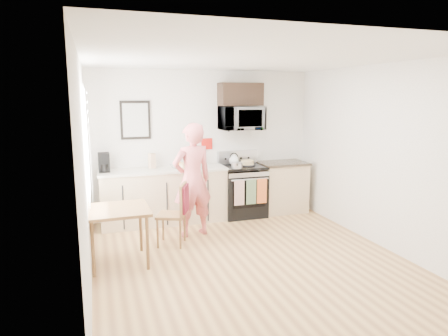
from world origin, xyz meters
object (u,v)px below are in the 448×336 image
object	(u,v)px
microwave	(241,118)
person	(192,180)
range	(243,192)
cake	(247,163)
dining_table	(118,215)
chair	(180,206)

from	to	relation	value
microwave	person	size ratio (longest dim) A/B	0.43
person	range	bearing A→B (deg)	-158.28
person	cake	world-z (taller)	person
microwave	cake	size ratio (longest dim) A/B	2.72
dining_table	chair	xyz separation A→B (m)	(0.89, 0.39, -0.06)
range	person	distance (m)	1.41
range	microwave	xyz separation A→B (m)	(-0.00, 0.10, 1.32)
chair	cake	xyz separation A→B (m)	(1.47, 1.07, 0.38)
person	chair	size ratio (longest dim) A/B	1.91
microwave	dining_table	distance (m)	3.00
microwave	dining_table	world-z (taller)	microwave
person	cake	size ratio (longest dim) A/B	6.30
person	dining_table	size ratio (longest dim) A/B	2.24
microwave	chair	xyz separation A→B (m)	(-1.39, -1.21, -1.17)
range	cake	xyz separation A→B (m)	(0.08, -0.03, 0.53)
person	chair	distance (m)	0.53
person	dining_table	bearing A→B (deg)	20.40
chair	microwave	bearing A→B (deg)	64.05
range	cake	distance (m)	0.54
chair	cake	bearing A→B (deg)	59.27
person	dining_table	world-z (taller)	person
range	microwave	distance (m)	1.33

